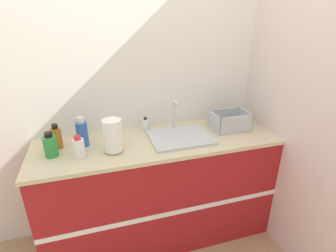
% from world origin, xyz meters
% --- Properties ---
extents(wall_back, '(4.25, 0.06, 2.60)m').
position_xyz_m(wall_back, '(0.00, 0.61, 1.30)').
color(wall_back, silver).
rests_on(wall_back, ground_plane).
extents(wall_right, '(0.06, 2.58, 2.60)m').
position_xyz_m(wall_right, '(0.96, 0.29, 1.30)').
color(wall_right, silver).
rests_on(wall_right, ground_plane).
extents(counter_cabinet, '(1.88, 0.60, 0.93)m').
position_xyz_m(counter_cabinet, '(0.00, 0.29, 0.47)').
color(counter_cabinet, maroon).
rests_on(counter_cabinet, ground_plane).
extents(sink, '(0.47, 0.38, 0.27)m').
position_xyz_m(sink, '(0.17, 0.27, 0.95)').
color(sink, silver).
rests_on(sink, counter_cabinet).
extents(paper_towel_roll, '(0.13, 0.13, 0.24)m').
position_xyz_m(paper_towel_roll, '(-0.35, 0.20, 1.05)').
color(paper_towel_roll, '#4C4C51').
rests_on(paper_towel_roll, counter_cabinet).
extents(dish_rack, '(0.30, 0.21, 0.15)m').
position_xyz_m(dish_rack, '(0.62, 0.32, 0.99)').
color(dish_rack, '#B7BABF').
rests_on(dish_rack, counter_cabinet).
extents(bottle_blue, '(0.08, 0.08, 0.22)m').
position_xyz_m(bottle_blue, '(-0.55, 0.36, 1.03)').
color(bottle_blue, '#2D56B7').
rests_on(bottle_blue, counter_cabinet).
extents(bottle_amber, '(0.07, 0.07, 0.19)m').
position_xyz_m(bottle_amber, '(-0.73, 0.38, 1.01)').
color(bottle_amber, '#B26B19').
rests_on(bottle_amber, counter_cabinet).
extents(bottle_green, '(0.09, 0.09, 0.18)m').
position_xyz_m(bottle_green, '(-0.76, 0.26, 1.01)').
color(bottle_green, '#2D8C3D').
rests_on(bottle_green, counter_cabinet).
extents(bottle_white_spray, '(0.08, 0.08, 0.16)m').
position_xyz_m(bottle_white_spray, '(-0.58, 0.19, 1.00)').
color(bottle_white_spray, white).
rests_on(bottle_white_spray, counter_cabinet).
extents(soap_dispenser, '(0.06, 0.06, 0.11)m').
position_xyz_m(soap_dispenser, '(-0.06, 0.50, 0.98)').
color(soap_dispenser, silver).
rests_on(soap_dispenser, counter_cabinet).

